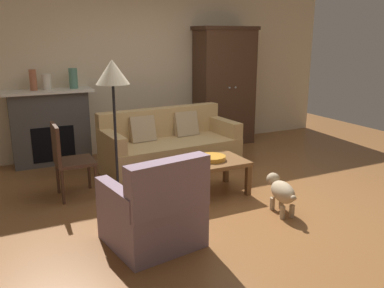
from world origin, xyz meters
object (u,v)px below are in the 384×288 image
(side_chair_wooden, at_px, (67,156))
(fireplace, at_px, (51,127))
(fruit_bowl, at_px, (212,158))
(armchair_near_left, at_px, (154,213))
(mantel_vase_jade, at_px, (73,78))
(mantel_vase_cream, at_px, (47,82))
(floor_lamp, at_px, (113,81))
(coffee_table, at_px, (201,166))
(armoire, at_px, (224,86))
(couch, at_px, (170,148))
(book_stack, at_px, (182,160))
(mantel_vase_terracotta, at_px, (33,80))
(dog, at_px, (281,191))

(side_chair_wooden, bearing_deg, fireplace, 89.19)
(fireplace, bearing_deg, fruit_bowl, -53.34)
(fireplace, relative_size, armchair_near_left, 1.43)
(fruit_bowl, distance_m, mantel_vase_jade, 2.55)
(mantel_vase_cream, bearing_deg, fireplace, 90.00)
(side_chair_wooden, bearing_deg, mantel_vase_jade, 74.73)
(side_chair_wooden, bearing_deg, floor_lamp, -46.35)
(mantel_vase_cream, bearing_deg, floor_lamp, -77.31)
(floor_lamp, bearing_deg, coffee_table, -8.96)
(armoire, xyz_separation_m, mantel_vase_jade, (-2.57, 0.06, 0.25))
(fireplace, distance_m, couch, 1.83)
(fireplace, xyz_separation_m, floor_lamp, (0.44, -1.97, 0.84))
(armoire, relative_size, mantel_vase_cream, 8.92)
(fireplace, xyz_separation_m, fruit_bowl, (1.58, -2.12, -0.12))
(mantel_vase_cream, height_order, floor_lamp, floor_lamp)
(book_stack, distance_m, mantel_vase_cream, 2.50)
(armoire, bearing_deg, mantel_vase_terracotta, 178.90)
(couch, height_order, mantel_vase_cream, mantel_vase_cream)
(armoire, xyz_separation_m, armchair_near_left, (-2.47, -2.93, -0.71))
(mantel_vase_terracotta, distance_m, mantel_vase_cream, 0.18)
(fruit_bowl, relative_size, floor_lamp, 0.20)
(mantel_vase_jade, bearing_deg, fruit_bowl, -60.33)
(floor_lamp, bearing_deg, side_chair_wooden, 133.65)
(floor_lamp, bearing_deg, couch, 41.53)
(armoire, distance_m, mantel_vase_terracotta, 3.14)
(book_stack, height_order, armchair_near_left, armchair_near_left)
(couch, distance_m, mantel_vase_cream, 2.02)
(book_stack, bearing_deg, mantel_vase_jade, 111.66)
(mantel_vase_terracotta, height_order, mantel_vase_jade, mantel_vase_terracotta)
(book_stack, xyz_separation_m, mantel_vase_cream, (-1.20, 2.05, 0.78))
(mantel_vase_terracotta, xyz_separation_m, armchair_near_left, (0.66, -2.99, -0.95))
(couch, distance_m, mantel_vase_jade, 1.78)
(fireplace, height_order, side_chair_wooden, fireplace)
(fruit_bowl, bearing_deg, side_chair_wooden, 158.44)
(dog, bearing_deg, mantel_vase_jade, 118.36)
(couch, height_order, side_chair_wooden, side_chair_wooden)
(dog, bearing_deg, armoire, 71.21)
(armoire, bearing_deg, dog, -108.79)
(book_stack, distance_m, floor_lamp, 1.22)
(book_stack, bearing_deg, fruit_bowl, -6.80)
(mantel_vase_cream, distance_m, dog, 3.68)
(coffee_table, bearing_deg, dog, -56.74)
(mantel_vase_jade, bearing_deg, mantel_vase_cream, 180.00)
(couch, bearing_deg, book_stack, -105.07)
(floor_lamp, relative_size, dog, 2.89)
(armoire, xyz_separation_m, fruit_bowl, (-1.37, -2.04, -0.57))
(mantel_vase_cream, bearing_deg, couch, -35.29)
(mantel_vase_cream, bearing_deg, book_stack, -59.80)
(armoire, xyz_separation_m, floor_lamp, (-2.51, -1.89, 0.39))
(floor_lamp, bearing_deg, dog, -32.96)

